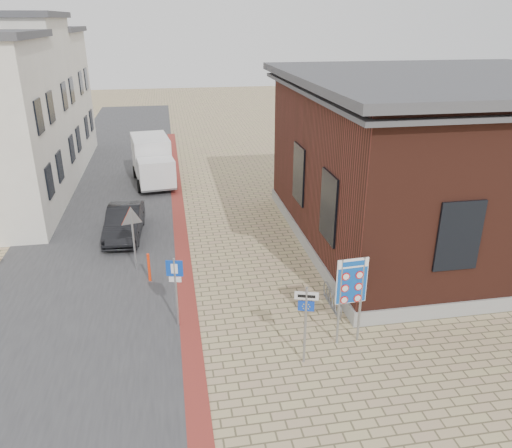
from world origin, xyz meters
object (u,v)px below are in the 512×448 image
object	(u,v)px
border_sign	(352,283)
essen_sign	(306,314)
box_truck	(153,160)
bollard	(149,268)
parking_sign	(175,281)
sedan	(124,222)

from	to	relation	value
border_sign	essen_sign	world-z (taller)	border_sign
box_truck	bollard	xyz separation A→B (m)	(-0.02, -11.88, -0.77)
box_truck	parking_sign	bearing A→B (deg)	-93.68
box_truck	essen_sign	bearing A→B (deg)	-83.34
box_truck	border_sign	distance (m)	17.53
parking_sign	bollard	bearing A→B (deg)	121.36
parking_sign	box_truck	bearing A→B (deg)	107.98
border_sign	essen_sign	xyz separation A→B (m)	(-1.50, -0.71, -0.38)
essen_sign	parking_sign	bearing A→B (deg)	161.63
box_truck	essen_sign	distance (m)	17.78
sedan	parking_sign	xyz separation A→B (m)	(2.02, -7.29, 0.89)
sedan	bollard	distance (m)	4.43
sedan	essen_sign	world-z (taller)	essen_sign
border_sign	bollard	world-z (taller)	border_sign
box_truck	parking_sign	size ratio (longest dim) A/B	2.22
box_truck	sedan	bearing A→B (deg)	-105.57
sedan	parking_sign	bearing A→B (deg)	-71.44
parking_sign	bollard	xyz separation A→B (m)	(-0.90, 3.00, -1.00)
sedan	essen_sign	bearing A→B (deg)	-57.96
border_sign	bollard	xyz separation A→B (m)	(-5.74, 4.68, -1.38)
essen_sign	parking_sign	xyz separation A→B (m)	(-3.34, 2.39, 0.01)
sedan	border_sign	xyz separation A→B (m)	(6.85, -8.97, 1.26)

